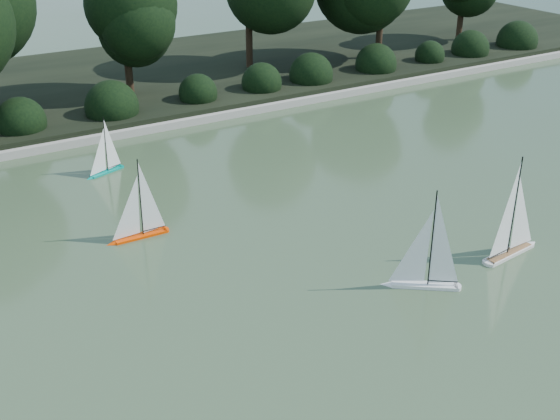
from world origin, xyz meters
name	(u,v)px	position (x,y,z in m)	size (l,w,h in m)	color
ground	(357,329)	(0.00, 0.00, 0.00)	(80.00, 80.00, 0.00)	#2F4529
pond_coping	(127,132)	(0.00, 9.00, 0.09)	(40.00, 0.35, 0.18)	gray
far_bank	(77,88)	(0.00, 13.00, 0.15)	(40.00, 8.00, 0.30)	black
tree_line	(130,0)	(1.23, 11.44, 2.64)	(26.31, 3.93, 4.39)	black
shrub_hedge	(112,107)	(0.00, 9.90, 0.45)	(29.10, 1.10, 1.10)	black
sailboat_white_a	(419,271)	(1.44, 0.40, 0.26)	(1.06, 0.85, 1.66)	silver
sailboat_white_b	(515,238)	(3.44, 0.39, 0.28)	(1.34, 0.36, 1.82)	silver
sailboat_orange	(135,226)	(-1.64, 4.04, 0.24)	(1.11, 0.19, 1.52)	#FC3D00
sailboat_teal	(103,165)	(-1.20, 7.05, 0.20)	(0.91, 0.44, 1.27)	#008976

